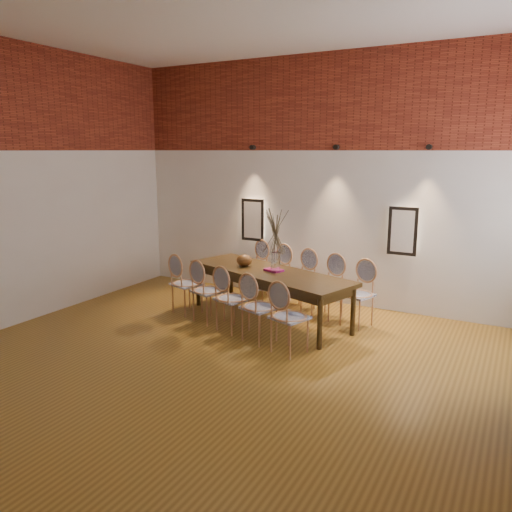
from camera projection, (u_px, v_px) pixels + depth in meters
The scene contains 23 objects.
floor at pixel (206, 383), 5.50m from camera, with size 7.00×7.00×0.02m, color olive.
wall_back at pixel (326, 182), 8.13m from camera, with size 7.00×0.10×4.00m, color silver.
brick_band_back at pixel (327, 102), 7.81m from camera, with size 7.00×0.02×1.50m, color maroon.
niche_left at pixel (254, 220), 8.80m from camera, with size 0.36×0.06×0.66m, color #FFEAC6.
niche_right at pixel (403, 231), 7.59m from camera, with size 0.36×0.06×0.66m, color #FFEAC6.
spot_fixture_left at pixel (253, 147), 8.51m from camera, with size 0.08×0.08×0.10m, color black.
spot_fixture_mid at pixel (336, 147), 7.81m from camera, with size 0.08×0.08×0.10m, color black.
spot_fixture_right at pixel (429, 147), 7.16m from camera, with size 0.08×0.08×0.10m, color black.
dining_table at pixel (269, 295), 7.48m from camera, with size 2.72×0.87×0.75m, color #382710.
chair_near_a at pixel (187, 284), 7.75m from camera, with size 0.44×0.44×0.94m, color tan, non-canonical shape.
chair_near_b at pixel (209, 291), 7.36m from camera, with size 0.44×0.44×0.94m, color tan, non-canonical shape.
chair_near_c at pixel (233, 299), 6.98m from camera, with size 0.44×0.44×0.94m, color tan, non-canonical shape.
chair_near_d at pixel (259, 307), 6.59m from camera, with size 0.44×0.44×0.94m, color tan, non-canonical shape.
chair_near_e at pixel (290, 317), 6.21m from camera, with size 0.44×0.44×0.94m, color tan, non-canonical shape.
chair_far_a at pixel (254, 269), 8.72m from camera, with size 0.44×0.44×0.94m, color tan, non-canonical shape.
chair_far_b at pixel (276, 274), 8.33m from camera, with size 0.44×0.44×0.94m, color tan, non-canonical shape.
chair_far_c at pixel (301, 280), 7.94m from camera, with size 0.44×0.44×0.94m, color tan, non-canonical shape.
chair_far_d at pixel (327, 287), 7.56m from camera, with size 0.44×0.44×0.94m, color tan, non-canonical shape.
chair_far_e at pixel (357, 295), 7.17m from camera, with size 0.44×0.44×0.94m, color tan, non-canonical shape.
vase at pixel (275, 262), 7.28m from camera, with size 0.14×0.14×0.30m, color silver.
dried_branches at pixel (276, 232), 7.18m from camera, with size 0.50×0.50×0.70m, color brown, non-canonical shape.
bowl at pixel (244, 260), 7.70m from camera, with size 0.24×0.24×0.18m, color #553315.
book at pixel (274, 270), 7.38m from camera, with size 0.26×0.18×0.03m, color #8F1155.
Camera 1 is at (2.91, -4.21, 2.51)m, focal length 35.00 mm.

